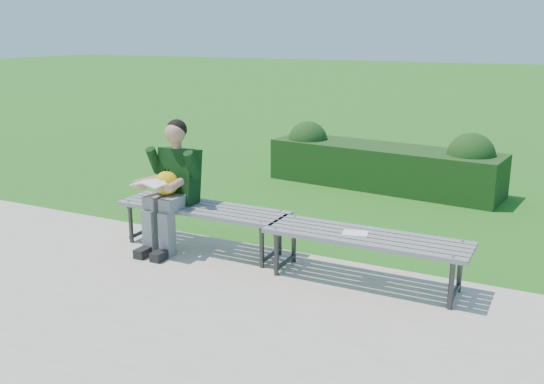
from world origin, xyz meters
The scene contains 7 objects.
ground centered at (0.00, 0.00, 0.00)m, with size 80.00×80.00×0.00m.
walkway centered at (0.00, -1.75, 0.01)m, with size 30.00×3.50×0.02m.
hedge centered at (0.40, 3.03, 0.36)m, with size 3.39×1.19×0.89m.
bench_left centered at (-0.51, -0.34, 0.42)m, with size 1.80×0.50×0.46m.
bench_right centered at (1.25, -0.44, 0.42)m, with size 1.80×0.50×0.46m.
seated_boy centered at (-0.81, -0.43, 0.71)m, with size 0.56×0.76×1.31m.
paper_sheet centered at (1.15, -0.44, 0.47)m, with size 0.25×0.21×0.01m.
Camera 1 is at (2.77, -5.28, 2.19)m, focal length 40.00 mm.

